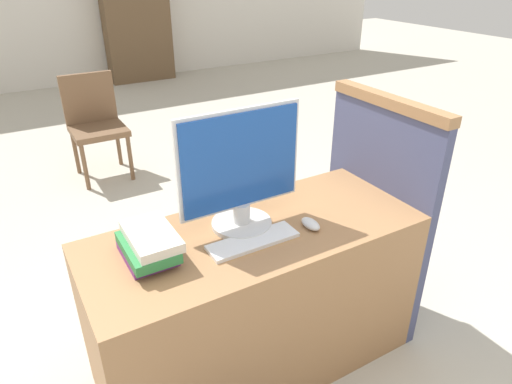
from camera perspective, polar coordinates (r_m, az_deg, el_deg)
desk at (r=2.12m, az=-0.06°, el=-13.39°), size 1.43×0.60×0.75m
carrel_divider at (r=2.40m, az=14.70°, el=-2.16°), size 0.07×0.70×1.20m
monitor at (r=1.81m, az=-1.94°, el=2.56°), size 0.53×0.25×0.51m
keyboard at (r=1.82m, az=-0.37°, el=-6.15°), size 0.37×0.12×0.02m
mouse at (r=1.92m, az=6.84°, el=-3.98°), size 0.06×0.11×0.04m
book_stack at (r=1.75m, az=-13.25°, el=-6.45°), size 0.19×0.28×0.11m
far_chair at (r=4.20m, az=-19.47°, el=8.42°), size 0.44×0.44×0.88m
bookshelf_far at (r=7.47m, az=-14.84°, el=21.05°), size 0.97×0.32×2.04m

